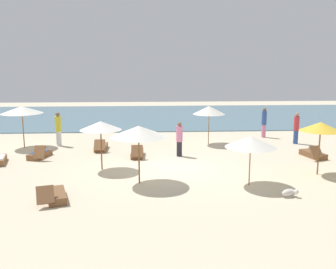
{
  "coord_description": "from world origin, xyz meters",
  "views": [
    {
      "loc": [
        -1.25,
        -16.71,
        4.69
      ],
      "look_at": [
        -0.17,
        2.29,
        1.1
      ],
      "focal_mm": 40.42,
      "sensor_mm": 36.0,
      "label": 1
    }
  ],
  "objects_px": {
    "umbrella_7": "(101,126)",
    "lounger_4": "(55,196)",
    "umbrella_5": "(321,127)",
    "lounger_2": "(101,147)",
    "dog": "(289,193)",
    "person_1": "(264,122)",
    "umbrella_0": "(22,110)",
    "lounger_0": "(137,153)",
    "umbrella_2": "(209,110)",
    "umbrella_1": "(139,131)",
    "lounger_5": "(40,154)",
    "umbrella_3": "(251,142)",
    "person_4": "(296,128)",
    "person_2": "(58,129)",
    "lounger_1": "(313,154)",
    "person_0": "(179,139)"
  },
  "relations": [
    {
      "from": "umbrella_7",
      "to": "lounger_4",
      "type": "relative_size",
      "value": 1.22
    },
    {
      "from": "umbrella_5",
      "to": "lounger_2",
      "type": "distance_m",
      "value": 11.28
    },
    {
      "from": "dog",
      "to": "person_1",
      "type": "bearing_deg",
      "value": 77.42
    },
    {
      "from": "umbrella_0",
      "to": "lounger_0",
      "type": "xyz_separation_m",
      "value": [
        6.46,
        -2.55,
        -1.96
      ]
    },
    {
      "from": "person_1",
      "to": "umbrella_2",
      "type": "bearing_deg",
      "value": -154.69
    },
    {
      "from": "umbrella_7",
      "to": "umbrella_2",
      "type": "bearing_deg",
      "value": 42.36
    },
    {
      "from": "umbrella_1",
      "to": "lounger_4",
      "type": "relative_size",
      "value": 1.29
    },
    {
      "from": "umbrella_0",
      "to": "dog",
      "type": "xyz_separation_m",
      "value": [
        12.02,
        -8.81,
        -1.98
      ]
    },
    {
      "from": "umbrella_2",
      "to": "lounger_0",
      "type": "bearing_deg",
      "value": -145.28
    },
    {
      "from": "lounger_0",
      "to": "lounger_5",
      "type": "relative_size",
      "value": 0.97
    },
    {
      "from": "umbrella_3",
      "to": "umbrella_7",
      "type": "xyz_separation_m",
      "value": [
        -6.01,
        2.57,
        0.26
      ]
    },
    {
      "from": "umbrella_2",
      "to": "umbrella_1",
      "type": "bearing_deg",
      "value": -118.61
    },
    {
      "from": "person_4",
      "to": "dog",
      "type": "relative_size",
      "value": 2.89
    },
    {
      "from": "umbrella_0",
      "to": "lounger_0",
      "type": "bearing_deg",
      "value": -21.56
    },
    {
      "from": "lounger_5",
      "to": "person_1",
      "type": "relative_size",
      "value": 0.91
    },
    {
      "from": "umbrella_3",
      "to": "umbrella_5",
      "type": "relative_size",
      "value": 0.87
    },
    {
      "from": "lounger_0",
      "to": "person_2",
      "type": "relative_size",
      "value": 0.86
    },
    {
      "from": "person_1",
      "to": "dog",
      "type": "distance_m",
      "value": 11.25
    },
    {
      "from": "lounger_2",
      "to": "person_4",
      "type": "distance_m",
      "value": 11.41
    },
    {
      "from": "umbrella_0",
      "to": "lounger_1",
      "type": "bearing_deg",
      "value": -11.93
    },
    {
      "from": "umbrella_5",
      "to": "lounger_4",
      "type": "xyz_separation_m",
      "value": [
        -10.5,
        -2.55,
        -1.9
      ]
    },
    {
      "from": "lounger_2",
      "to": "person_0",
      "type": "xyz_separation_m",
      "value": [
        4.18,
        -1.64,
        0.73
      ]
    },
    {
      "from": "person_0",
      "to": "person_4",
      "type": "bearing_deg",
      "value": 20.53
    },
    {
      "from": "umbrella_0",
      "to": "lounger_4",
      "type": "bearing_deg",
      "value": -66.57
    },
    {
      "from": "umbrella_7",
      "to": "lounger_1",
      "type": "xyz_separation_m",
      "value": [
        10.43,
        1.6,
        -1.82
      ]
    },
    {
      "from": "lounger_4",
      "to": "umbrella_5",
      "type": "bearing_deg",
      "value": 13.65
    },
    {
      "from": "umbrella_2",
      "to": "umbrella_0",
      "type": "bearing_deg",
      "value": -178.31
    },
    {
      "from": "lounger_4",
      "to": "person_4",
      "type": "height_order",
      "value": "person_4"
    },
    {
      "from": "umbrella_5",
      "to": "lounger_1",
      "type": "relative_size",
      "value": 1.29
    },
    {
      "from": "lounger_2",
      "to": "dog",
      "type": "bearing_deg",
      "value": -45.99
    },
    {
      "from": "umbrella_7",
      "to": "lounger_4",
      "type": "distance_m",
      "value": 4.4
    },
    {
      "from": "lounger_4",
      "to": "person_0",
      "type": "height_order",
      "value": "person_0"
    },
    {
      "from": "umbrella_5",
      "to": "lounger_2",
      "type": "relative_size",
      "value": 1.34
    },
    {
      "from": "umbrella_7",
      "to": "lounger_2",
      "type": "relative_size",
      "value": 1.29
    },
    {
      "from": "umbrella_1",
      "to": "umbrella_5",
      "type": "relative_size",
      "value": 1.02
    },
    {
      "from": "lounger_2",
      "to": "lounger_4",
      "type": "height_order",
      "value": "lounger_2"
    },
    {
      "from": "umbrella_5",
      "to": "umbrella_2",
      "type": "bearing_deg",
      "value": 119.66
    },
    {
      "from": "umbrella_1",
      "to": "lounger_1",
      "type": "distance_m",
      "value": 9.65
    },
    {
      "from": "person_4",
      "to": "umbrella_3",
      "type": "bearing_deg",
      "value": -122.72
    },
    {
      "from": "umbrella_1",
      "to": "umbrella_3",
      "type": "bearing_deg",
      "value": -6.61
    },
    {
      "from": "lounger_4",
      "to": "person_1",
      "type": "height_order",
      "value": "person_1"
    },
    {
      "from": "lounger_2",
      "to": "lounger_1",
      "type": "bearing_deg",
      "value": -11.86
    },
    {
      "from": "umbrella_5",
      "to": "dog",
      "type": "bearing_deg",
      "value": -129.93
    },
    {
      "from": "umbrella_3",
      "to": "person_4",
      "type": "xyz_separation_m",
      "value": [
        4.82,
        7.51,
        -0.79
      ]
    },
    {
      "from": "umbrella_0",
      "to": "umbrella_3",
      "type": "distance_m",
      "value": 13.22
    },
    {
      "from": "umbrella_1",
      "to": "umbrella_2",
      "type": "relative_size",
      "value": 1.03
    },
    {
      "from": "umbrella_0",
      "to": "dog",
      "type": "distance_m",
      "value": 15.03
    },
    {
      "from": "umbrella_3",
      "to": "lounger_1",
      "type": "xyz_separation_m",
      "value": [
        4.42,
        4.17,
        -1.56
      ]
    },
    {
      "from": "lounger_1",
      "to": "umbrella_0",
      "type": "bearing_deg",
      "value": 168.07
    },
    {
      "from": "umbrella_1",
      "to": "lounger_4",
      "type": "bearing_deg",
      "value": -148.53
    }
  ]
}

